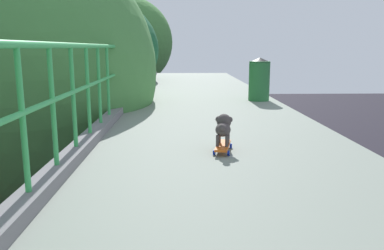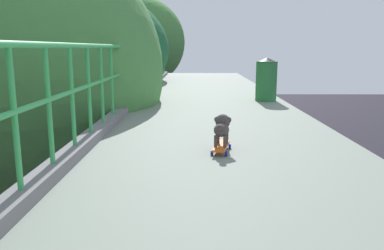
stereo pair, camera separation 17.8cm
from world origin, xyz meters
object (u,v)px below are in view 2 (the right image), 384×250
Objects in this scene: toy_skateboard at (221,146)px; litter_bin at (266,79)px; small_dog at (222,126)px; city_bus at (35,135)px.

toy_skateboard is 4.47m from litter_bin.
toy_skateboard is 0.55× the size of litter_bin.
city_bus is at bearing 117.90° from small_dog.
toy_skateboard is 0.22m from small_dog.
city_bus is at bearing 127.17° from litter_bin.
toy_skateboard is 1.38× the size of small_dog.
city_bus is 22.50m from small_dog.
city_bus is at bearing 117.82° from toy_skateboard.
toy_skateboard is (10.31, -19.53, 4.27)m from city_bus.
toy_skateboard is at bearing -62.18° from city_bus.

